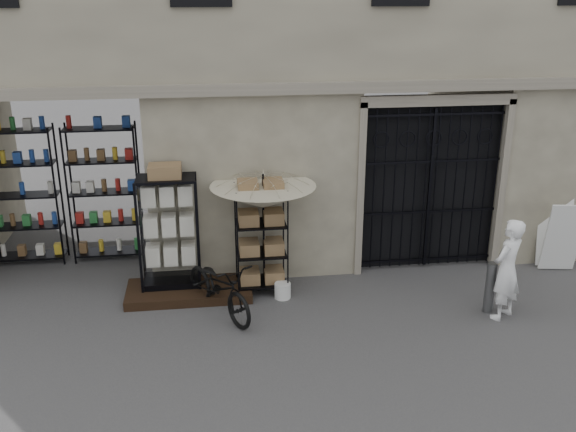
{
  "coord_description": "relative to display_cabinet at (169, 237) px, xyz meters",
  "views": [
    {
      "loc": [
        -2.06,
        -7.94,
        4.77
      ],
      "look_at": [
        -0.8,
        1.4,
        1.35
      ],
      "focal_mm": 40.0,
      "sensor_mm": 36.0,
      "label": 1
    }
  ],
  "objects": [
    {
      "name": "shopkeeper",
      "position": [
        4.99,
        -1.52,
        -0.96
      ],
      "size": [
        1.38,
        1.62,
        0.38
      ],
      "primitive_type": "imported",
      "rotation": [
        0.0,
        0.0,
        3.75
      ],
      "color": "white",
      "rests_on": "ground"
    },
    {
      "name": "shop_shelving",
      "position": [
        -1.88,
        1.58,
        0.29
      ],
      "size": [
        2.7,
        0.5,
        2.5
      ],
      "primitive_type": "cube",
      "color": "black",
      "rests_on": "ground"
    },
    {
      "name": "main_building",
      "position": [
        2.67,
        2.28,
        3.54
      ],
      "size": [
        14.0,
        4.0,
        9.0
      ],
      "primitive_type": "cube",
      "color": "gray",
      "rests_on": "ground"
    },
    {
      "name": "shop_recess",
      "position": [
        -1.83,
        1.08,
        0.54
      ],
      "size": [
        3.0,
        1.7,
        3.0
      ],
      "primitive_type": "cube",
      "color": "black",
      "rests_on": "ground"
    },
    {
      "name": "iron_gate",
      "position": [
        4.42,
        0.55,
        0.54
      ],
      "size": [
        2.5,
        0.21,
        3.0
      ],
      "color": "black",
      "rests_on": "ground"
    },
    {
      "name": "easel_sign",
      "position": [
        6.7,
        0.03,
        -0.3
      ],
      "size": [
        0.72,
        0.79,
        1.28
      ],
      "rotation": [
        0.0,
        0.0,
        -0.17
      ],
      "color": "silver",
      "rests_on": "ground"
    },
    {
      "name": "steel_bollard",
      "position": [
        4.85,
        -1.34,
        -0.55
      ],
      "size": [
        0.19,
        0.19,
        0.82
      ],
      "primitive_type": "cylinder",
      "rotation": [
        0.0,
        0.0,
        -0.3
      ],
      "color": "slate",
      "rests_on": "ground"
    },
    {
      "name": "ground",
      "position": [
        2.67,
        -1.72,
        -0.96
      ],
      "size": [
        80.0,
        80.0,
        0.0
      ],
      "primitive_type": "plane",
      "color": "black",
      "rests_on": "ground"
    },
    {
      "name": "step_platform",
      "position": [
        0.27,
        -0.17,
        -0.89
      ],
      "size": [
        2.0,
        0.9,
        0.15
      ],
      "primitive_type": "cube",
      "color": "black",
      "rests_on": "ground"
    },
    {
      "name": "wire_rack",
      "position": [
        1.46,
        -0.16,
        -0.08
      ],
      "size": [
        0.86,
        0.67,
        1.8
      ],
      "rotation": [
        0.0,
        0.0,
        0.15
      ],
      "color": "black",
      "rests_on": "ground"
    },
    {
      "name": "bicycle",
      "position": [
        0.75,
        -0.85,
        -0.96
      ],
      "size": [
        0.96,
        1.07,
        1.71
      ],
      "primitive_type": "imported",
      "rotation": [
        0.0,
        0.0,
        0.52
      ],
      "color": "black",
      "rests_on": "ground"
    },
    {
      "name": "white_bucket",
      "position": [
        1.77,
        -0.46,
        -0.84
      ],
      "size": [
        0.33,
        0.33,
        0.25
      ],
      "primitive_type": "cylinder",
      "rotation": [
        0.0,
        0.0,
        0.31
      ],
      "color": "silver",
      "rests_on": "ground"
    },
    {
      "name": "display_cabinet",
      "position": [
        0.0,
        0.0,
        0.0
      ],
      "size": [
        0.94,
        0.62,
        1.96
      ],
      "rotation": [
        0.0,
        0.0,
        -0.07
      ],
      "color": "black",
      "rests_on": "step_platform"
    },
    {
      "name": "market_umbrella",
      "position": [
        1.51,
        -0.11,
        0.75
      ],
      "size": [
        1.8,
        1.82,
        2.38
      ],
      "rotation": [
        0.0,
        0.0,
        -0.27
      ],
      "color": "black",
      "rests_on": "ground"
    }
  ]
}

